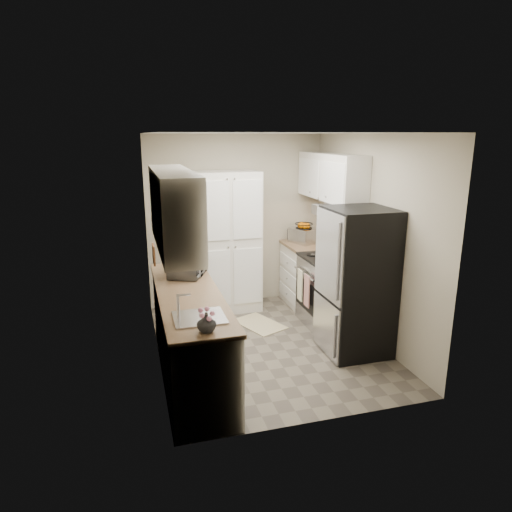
{
  "coord_description": "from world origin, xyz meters",
  "views": [
    {
      "loc": [
        -1.53,
        -4.88,
        2.49
      ],
      "look_at": [
        -0.1,
        0.15,
        1.09
      ],
      "focal_mm": 32.0,
      "sensor_mm": 36.0,
      "label": 1
    }
  ],
  "objects": [
    {
      "name": "countertop_right",
      "position": [
        0.99,
        1.19,
        0.9
      ],
      "size": [
        0.63,
        0.83,
        0.04
      ],
      "primitive_type": "cube",
      "color": "#846647",
      "rests_on": "base_cabinet_right"
    },
    {
      "name": "fruit_basket",
      "position": [
        0.95,
        1.29,
        1.2
      ],
      "size": [
        0.34,
        0.34,
        0.11
      ],
      "primitive_type": null,
      "rotation": [
        0.0,
        0.0,
        -0.34
      ],
      "color": "orange",
      "rests_on": "toaster_oven"
    },
    {
      "name": "room_shell",
      "position": [
        -0.02,
        -0.01,
        1.63
      ],
      "size": [
        2.64,
        3.24,
        2.52
      ],
      "color": "#B8AE94",
      "rests_on": "ground"
    },
    {
      "name": "pantry_cabinet",
      "position": [
        -0.2,
        1.32,
        1.0
      ],
      "size": [
        0.9,
        0.55,
        2.0
      ],
      "primitive_type": "cube",
      "color": "silver",
      "rests_on": "ground"
    },
    {
      "name": "flower_vase",
      "position": [
        -0.98,
        -1.45,
        1.0
      ],
      "size": [
        0.18,
        0.18,
        0.17
      ],
      "primitive_type": "imported",
      "rotation": [
        0.0,
        0.0,
        0.11
      ],
      "color": "white",
      "rests_on": "countertop_left"
    },
    {
      "name": "countertop_left",
      "position": [
        -0.99,
        -0.43,
        0.9
      ],
      "size": [
        0.63,
        2.33,
        0.04
      ],
      "primitive_type": "cube",
      "color": "#846647",
      "rests_on": "base_cabinet_left"
    },
    {
      "name": "kitchen_mat",
      "position": [
        0.07,
        0.61,
        0.01
      ],
      "size": [
        0.68,
        0.82,
        0.01
      ],
      "primitive_type": "cube",
      "rotation": [
        0.0,
        0.0,
        0.4
      ],
      "color": "beige",
      "rests_on": "ground"
    },
    {
      "name": "refrigerator",
      "position": [
        0.94,
        -0.41,
        0.85
      ],
      "size": [
        0.7,
        0.72,
        1.7
      ],
      "primitive_type": "cube",
      "color": "#B7B7BC",
      "rests_on": "ground"
    },
    {
      "name": "electric_range",
      "position": [
        0.97,
        0.39,
        0.48
      ],
      "size": [
        0.71,
        0.78,
        1.13
      ],
      "color": "#B7B7BC",
      "rests_on": "ground"
    },
    {
      "name": "base_cabinet_right",
      "position": [
        0.99,
        1.19,
        0.44
      ],
      "size": [
        0.6,
        0.8,
        0.88
      ],
      "primitive_type": "cube",
      "color": "silver",
      "rests_on": "ground"
    },
    {
      "name": "cutting_board",
      "position": [
        -0.81,
        0.56,
        1.05
      ],
      "size": [
        0.02,
        0.21,
        0.26
      ],
      "primitive_type": "cube",
      "rotation": [
        0.0,
        0.0,
        0.0
      ],
      "color": "#488731",
      "rests_on": "countertop_left"
    },
    {
      "name": "wine_bottle",
      "position": [
        -1.05,
        0.4,
        1.05
      ],
      "size": [
        0.07,
        0.07,
        0.27
      ],
      "primitive_type": "cylinder",
      "color": "black",
      "rests_on": "countertop_left"
    },
    {
      "name": "toaster_oven",
      "position": [
        0.97,
        1.31,
        1.03
      ],
      "size": [
        0.43,
        0.47,
        0.22
      ],
      "primitive_type": "cube",
      "rotation": [
        0.0,
        0.0,
        0.37
      ],
      "color": "silver",
      "rests_on": "countertop_right"
    },
    {
      "name": "ground",
      "position": [
        0.0,
        0.0,
        0.0
      ],
      "size": [
        3.2,
        3.2,
        0.0
      ],
      "primitive_type": "plane",
      "color": "#665B4C",
      "rests_on": "ground"
    },
    {
      "name": "microwave",
      "position": [
        -0.91,
        0.17,
        1.07
      ],
      "size": [
        0.53,
        0.62,
        0.29
      ],
      "primitive_type": "imported",
      "rotation": [
        0.0,
        0.0,
        1.18
      ],
      "color": "#B2B2B7",
      "rests_on": "countertop_left"
    },
    {
      "name": "base_cabinet_left",
      "position": [
        -0.99,
        -0.43,
        0.44
      ],
      "size": [
        0.6,
        2.3,
        0.88
      ],
      "primitive_type": "cube",
      "color": "silver",
      "rests_on": "ground"
    }
  ]
}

